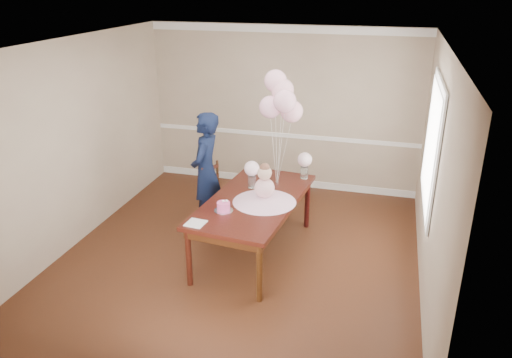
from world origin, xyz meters
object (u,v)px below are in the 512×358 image
object	(u,v)px
dining_table_top	(254,200)
dining_chair_seat	(222,202)
birthday_cake	(224,206)
woman	(206,172)

from	to	relation	value
dining_table_top	dining_chair_seat	size ratio (longest dim) A/B	5.06
birthday_cake	woman	distance (m)	1.15
dining_chair_seat	woman	xyz separation A→B (m)	(-0.23, 0.00, 0.43)
dining_chair_seat	birthday_cake	bearing A→B (deg)	-52.59
woman	birthday_cake	bearing A→B (deg)	29.79
dining_table_top	birthday_cake	world-z (taller)	birthday_cake
dining_chair_seat	woman	bearing A→B (deg)	-164.38
dining_chair_seat	woman	world-z (taller)	woman
dining_chair_seat	woman	size ratio (longest dim) A/B	0.24
birthday_cake	dining_chair_seat	xyz separation A→B (m)	(-0.37, 0.98, -0.42)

